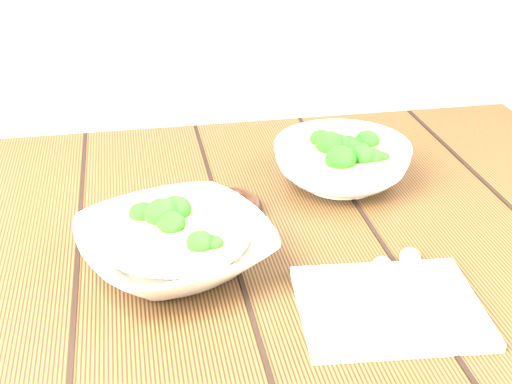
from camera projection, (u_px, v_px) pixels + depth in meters
The scene contains 7 objects.
table at pixel (242, 302), 1.04m from camera, with size 1.20×0.80×0.75m.
soup_bowl_front at pixel (175, 246), 0.89m from camera, with size 0.29×0.29×0.07m.
soup_bowl_back at pixel (342, 162), 1.10m from camera, with size 0.23×0.23×0.08m.
trivet at pixel (227, 207), 1.02m from camera, with size 0.10×0.10×0.02m, color black.
napkin at pixel (389, 307), 0.82m from camera, with size 0.21×0.17×0.01m, color beige.
spoon_left at pixel (381, 282), 0.85m from camera, with size 0.08×0.16×0.01m.
spoon_right at pixel (409, 272), 0.87m from camera, with size 0.08×0.16×0.01m.
Camera 1 is at (-0.14, -0.84, 1.25)m, focal length 50.00 mm.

